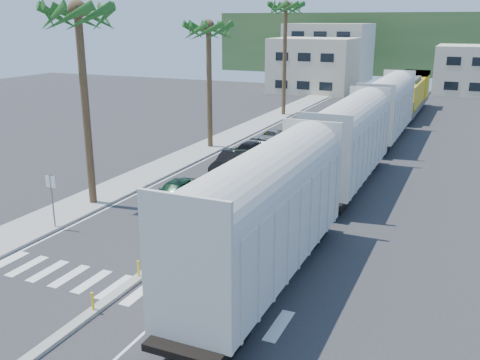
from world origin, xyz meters
name	(u,v)px	position (x,y,z in m)	size (l,w,h in m)	color
ground	(152,269)	(0.00, 0.00, 0.00)	(140.00, 140.00, 0.00)	#28282B
sidewalk	(223,140)	(-8.50, 25.00, 0.07)	(3.00, 90.00, 0.15)	gray
rails	(379,147)	(5.00, 28.00, 0.03)	(1.56, 100.00, 0.06)	black
median	(294,162)	(0.00, 19.96, 0.09)	(0.45, 60.00, 0.85)	gray
crosswalk	(125,289)	(0.00, -2.00, 0.01)	(14.00, 2.20, 0.01)	silver
lane_markings	(289,147)	(-2.15, 25.00, 0.00)	(9.42, 90.00, 0.01)	silver
freight_train	(366,128)	(5.00, 21.49, 2.91)	(3.00, 60.94, 5.85)	beige
palm_trees	(214,17)	(-8.10, 22.70, 10.81)	(3.50, 37.20, 13.75)	brown
street_sign	(52,193)	(-7.30, 2.00, 1.97)	(0.60, 0.08, 3.00)	slate
buildings	(358,60)	(-6.41, 71.66, 4.36)	(38.00, 27.00, 10.00)	beige
hillside	(419,43)	(0.00, 100.00, 6.00)	(80.00, 20.00, 12.00)	#385628
car_lead	(175,191)	(-3.69, 8.31, 0.70)	(1.78, 4.15, 1.40)	black
car_second	(233,162)	(-3.24, 15.59, 0.79)	(1.74, 4.84, 1.59)	black
car_third	(248,151)	(-3.91, 19.89, 0.62)	(2.10, 4.39, 1.23)	black
car_rear	(271,137)	(-4.14, 25.83, 0.59)	(2.23, 4.33, 1.17)	#959799
cyclist	(173,270)	(1.66, -0.93, 0.75)	(1.34, 2.20, 2.36)	#9EA0A5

